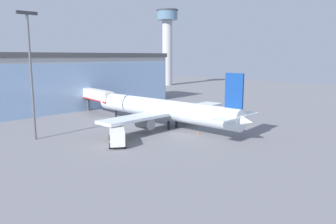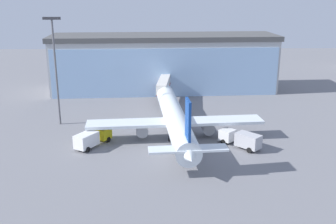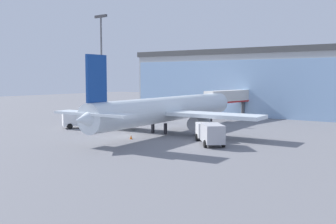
{
  "view_description": "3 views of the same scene",
  "coord_description": "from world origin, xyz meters",
  "views": [
    {
      "loc": [
        -40.13,
        -39.52,
        13.62
      ],
      "look_at": [
        2.44,
        6.68,
        2.8
      ],
      "focal_mm": 35.0,
      "sensor_mm": 36.0,
      "label": 1
    },
    {
      "loc": [
        -1.11,
        -59.23,
        24.74
      ],
      "look_at": [
        0.23,
        5.34,
        4.94
      ],
      "focal_mm": 42.0,
      "sensor_mm": 36.0,
      "label": 2
    },
    {
      "loc": [
        37.53,
        -40.13,
        8.33
      ],
      "look_at": [
        -0.04,
        8.73,
        2.81
      ],
      "focal_mm": 42.0,
      "sensor_mm": 36.0,
      "label": 3
    }
  ],
  "objects": [
    {
      "name": "ground",
      "position": [
        0.0,
        0.0,
        0.0
      ],
      "size": [
        240.0,
        240.0,
        0.0
      ],
      "primitive_type": "plane",
      "color": "slate"
    },
    {
      "name": "fuel_truck",
      "position": [
        12.27,
        1.26,
        1.47
      ],
      "size": [
        6.66,
        6.77,
        2.65
      ],
      "rotation": [
        0.0,
        0.0,
        2.34
      ],
      "color": "silver",
      "rests_on": "ground"
    },
    {
      "name": "apron_light_mast",
      "position": [
        -20.65,
        13.89,
        11.99
      ],
      "size": [
        3.2,
        0.4,
        20.42
      ],
      "color": "#59595E",
      "rests_on": "ground"
    },
    {
      "name": "safety_cone_wingtip",
      "position": [
        -10.94,
        5.26,
        0.28
      ],
      "size": [
        0.36,
        0.36,
        0.55
      ],
      "primitive_type": "cone",
      "color": "orange",
      "rests_on": "ground"
    },
    {
      "name": "safety_cone_nose",
      "position": [
        1.79,
        -1.81,
        0.28
      ],
      "size": [
        0.36,
        0.36,
        0.55
      ],
      "primitive_type": "cone",
      "color": "orange",
      "rests_on": "ground"
    },
    {
      "name": "jet_bridge",
      "position": [
        -0.25,
        29.0,
        4.29
      ],
      "size": [
        3.54,
        13.75,
        5.66
      ],
      "rotation": [
        0.0,
        0.0,
        1.47
      ],
      "color": "silver",
      "rests_on": "ground"
    },
    {
      "name": "terminal_building",
      "position": [
        0.01,
        41.51,
        7.18
      ],
      "size": [
        58.05,
        17.6,
        14.37
      ],
      "rotation": [
        0.0,
        0.0,
        0.05
      ],
      "color": "#A9A9A9",
      "rests_on": "ground"
    },
    {
      "name": "airplane",
      "position": [
        1.41,
        6.54,
        3.4
      ],
      "size": [
        30.86,
        38.31,
        10.93
      ],
      "rotation": [
        0.0,
        0.0,
        1.65
      ],
      "color": "white",
      "rests_on": "ground"
    },
    {
      "name": "catering_truck",
      "position": [
        -12.49,
        2.19,
        1.47
      ],
      "size": [
        5.73,
        7.36,
        2.65
      ],
      "rotation": [
        0.0,
        0.0,
        1.01
      ],
      "color": "yellow",
      "rests_on": "ground"
    },
    {
      "name": "baggage_cart",
      "position": [
        10.93,
        3.79,
        0.5
      ],
      "size": [
        3.22,
        2.74,
        1.5
      ],
      "rotation": [
        0.0,
        0.0,
        3.64
      ],
      "color": "slate",
      "rests_on": "ground"
    }
  ]
}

